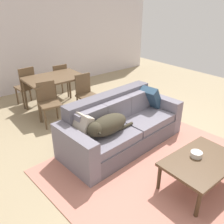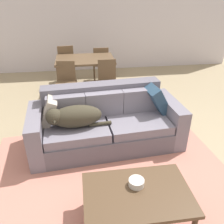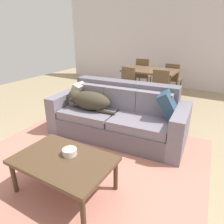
{
  "view_description": "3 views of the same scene",
  "coord_description": "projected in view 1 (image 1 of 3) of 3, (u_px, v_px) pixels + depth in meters",
  "views": [
    {
      "loc": [
        -2.45,
        -2.37,
        2.34
      ],
      "look_at": [
        -0.28,
        0.33,
        0.66
      ],
      "focal_mm": 37.75,
      "sensor_mm": 36.0,
      "label": 1
    },
    {
      "loc": [
        -0.44,
        -2.74,
        2.19
      ],
      "look_at": [
        -0.03,
        0.17,
        0.6
      ],
      "focal_mm": 38.01,
      "sensor_mm": 36.0,
      "label": 2
    },
    {
      "loc": [
        1.39,
        -2.47,
        1.7
      ],
      "look_at": [
        -0.08,
        0.05,
        0.51
      ],
      "focal_mm": 32.97,
      "sensor_mm": 36.0,
      "label": 3
    }
  ],
  "objects": [
    {
      "name": "bowl_on_coffee_table",
      "position": [
        196.0,
        154.0,
        3.13
      ],
      "size": [
        0.16,
        0.16,
        0.07
      ],
      "primitive_type": "cylinder",
      "color": "silver",
      "rests_on": "coffee_table"
    },
    {
      "name": "dining_chair_far_left",
      "position": [
        26.0,
        85.0,
        5.47
      ],
      "size": [
        0.44,
        0.44,
        0.94
      ],
      "rotation": [
        0.0,
        0.0,
        3.24
      ],
      "color": "brown",
      "rests_on": "ground"
    },
    {
      "name": "dining_chair_near_right",
      "position": [
        86.0,
        93.0,
        5.11
      ],
      "size": [
        0.41,
        0.41,
        0.88
      ],
      "rotation": [
        0.0,
        0.0,
        -0.02
      ],
      "color": "brown",
      "rests_on": "ground"
    },
    {
      "name": "dining_chair_near_left",
      "position": [
        49.0,
        101.0,
        4.7
      ],
      "size": [
        0.46,
        0.46,
        0.86
      ],
      "rotation": [
        0.0,
        0.0,
        -0.15
      ],
      "color": "brown",
      "rests_on": "ground"
    },
    {
      "name": "ground_plane",
      "position": [
        137.0,
        148.0,
        4.06
      ],
      "size": [
        10.0,
        10.0,
        0.0
      ],
      "primitive_type": "plane",
      "color": "tan"
    },
    {
      "name": "area_rug",
      "position": [
        160.0,
        168.0,
        3.58
      ],
      "size": [
        3.28,
        2.93,
        0.01
      ],
      "primitive_type": "cube",
      "rotation": [
        0.0,
        0.0,
        0.08
      ],
      "color": "tan",
      "rests_on": "ground"
    },
    {
      "name": "throw_pillow_by_right_arm",
      "position": [
        149.0,
        97.0,
        4.47
      ],
      "size": [
        0.41,
        0.48,
        0.46
      ],
      "primitive_type": "cube",
      "rotation": [
        0.0,
        -0.53,
        0.15
      ],
      "color": "#2B475F",
      "rests_on": "couch"
    },
    {
      "name": "dining_chair_far_right",
      "position": [
        59.0,
        79.0,
        5.95
      ],
      "size": [
        0.41,
        0.41,
        0.88
      ],
      "rotation": [
        0.0,
        0.0,
        3.1
      ],
      "color": "brown",
      "rests_on": "ground"
    },
    {
      "name": "dog_on_left_cushion",
      "position": [
        106.0,
        125.0,
        3.55
      ],
      "size": [
        0.88,
        0.4,
        0.3
      ],
      "rotation": [
        0.0,
        0.0,
        0.08
      ],
      "color": "#3A3526",
      "rests_on": "couch"
    },
    {
      "name": "couch",
      "position": [
        121.0,
        126.0,
        4.08
      ],
      "size": [
        2.27,
        1.1,
        0.87
      ],
      "rotation": [
        0.0,
        0.0,
        0.08
      ],
      "color": "#5D5963",
      "rests_on": "ground"
    },
    {
      "name": "dining_table",
      "position": [
        54.0,
        80.0,
        5.22
      ],
      "size": [
        1.24,
        0.87,
        0.77
      ],
      "color": "brown",
      "rests_on": "ground"
    },
    {
      "name": "coffee_table",
      "position": [
        201.0,
        163.0,
        3.1
      ],
      "size": [
        1.04,
        0.68,
        0.43
      ],
      "color": "#513A25",
      "rests_on": "ground"
    },
    {
      "name": "throw_pillow_by_left_arm",
      "position": [
        80.0,
        126.0,
        3.49
      ],
      "size": [
        0.29,
        0.41,
        0.41
      ],
      "primitive_type": "cube",
      "rotation": [
        0.0,
        0.38,
        0.07
      ],
      "color": "#AC9F90",
      "rests_on": "couch"
    },
    {
      "name": "back_partition",
      "position": [
        34.0,
        39.0,
        6.28
      ],
      "size": [
        8.0,
        0.12,
        2.7
      ],
      "primitive_type": "cube",
      "color": "silver",
      "rests_on": "ground"
    }
  ]
}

